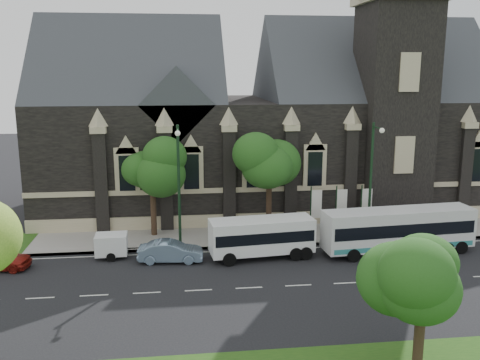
{
  "coord_description": "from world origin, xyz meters",
  "views": [
    {
      "loc": [
        -3.94,
        -28.67,
        12.77
      ],
      "look_at": [
        0.18,
        6.0,
        5.29
      ],
      "focal_mm": 38.99,
      "sensor_mm": 36.0,
      "label": 1
    }
  ],
  "objects": [
    {
      "name": "museum",
      "position": [
        5.12,
        18.78,
        8.17
      ],
      "size": [
        40.0,
        17.7,
        29.9
      ],
      "color": "black",
      "rests_on": "ground"
    },
    {
      "name": "banner_flag_center",
      "position": [
        8.29,
        9.0,
        2.38
      ],
      "size": [
        0.9,
        0.1,
        4.0
      ],
      "color": "black",
      "rests_on": "ground"
    },
    {
      "name": "tour_coach",
      "position": [
        11.26,
        4.82,
        1.72
      ],
      "size": [
        10.93,
        3.25,
        3.14
      ],
      "rotation": [
        0.0,
        0.0,
        0.08
      ],
      "color": "silver",
      "rests_on": "ground"
    },
    {
      "name": "tree_walk_right",
      "position": [
        3.21,
        10.71,
        5.82
      ],
      "size": [
        4.08,
        4.08,
        7.8
      ],
      "color": "black",
      "rests_on": "ground"
    },
    {
      "name": "box_trailer",
      "position": [
        -8.71,
        6.2,
        0.94
      ],
      "size": [
        3.12,
        1.83,
        1.65
      ],
      "rotation": [
        0.0,
        0.0,
        0.04
      ],
      "color": "white",
      "rests_on": "ground"
    },
    {
      "name": "shuttle_bus",
      "position": [
        1.57,
        4.99,
        1.58
      ],
      "size": [
        7.28,
        3.13,
        2.73
      ],
      "rotation": [
        0.0,
        0.0,
        0.1
      ],
      "color": "white",
      "rests_on": "ground"
    },
    {
      "name": "street_lamp_mid",
      "position": [
        -4.0,
        7.09,
        5.11
      ],
      "size": [
        0.36,
        1.88,
        9.0
      ],
      "color": "black",
      "rests_on": "ground"
    },
    {
      "name": "banner_flag_left",
      "position": [
        6.29,
        9.0,
        2.38
      ],
      "size": [
        0.9,
        0.1,
        4.0
      ],
      "color": "black",
      "rests_on": "ground"
    },
    {
      "name": "ground",
      "position": [
        0.0,
        0.0,
        0.0
      ],
      "size": [
        160.0,
        160.0,
        0.0
      ],
      "primitive_type": "plane",
      "color": "black",
      "rests_on": "ground"
    },
    {
      "name": "sidewalk",
      "position": [
        0.0,
        9.5,
        0.07
      ],
      "size": [
        80.0,
        5.0,
        0.15
      ],
      "primitive_type": "cube",
      "color": "gray",
      "rests_on": "ground"
    },
    {
      "name": "banner_flag_right",
      "position": [
        10.29,
        9.0,
        2.38
      ],
      "size": [
        0.9,
        0.1,
        4.0
      ],
      "color": "black",
      "rests_on": "ground"
    },
    {
      "name": "tree_walk_left",
      "position": [
        -5.8,
        10.7,
        5.73
      ],
      "size": [
        3.91,
        3.91,
        7.64
      ],
      "color": "black",
      "rests_on": "ground"
    },
    {
      "name": "tree_park_east",
      "position": [
        6.18,
        -9.32,
        4.62
      ],
      "size": [
        3.4,
        3.4,
        6.28
      ],
      "color": "black",
      "rests_on": "ground"
    },
    {
      "name": "sedan",
      "position": [
        -4.66,
        4.92,
        0.71
      ],
      "size": [
        4.45,
        1.88,
        1.43
      ],
      "primitive_type": "imported",
      "rotation": [
        0.0,
        0.0,
        1.48
      ],
      "color": "#7A95B0",
      "rests_on": "ground"
    },
    {
      "name": "street_lamp_near",
      "position": [
        10.0,
        7.09,
        5.11
      ],
      "size": [
        0.36,
        1.88,
        9.0
      ],
      "color": "black",
      "rests_on": "ground"
    }
  ]
}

